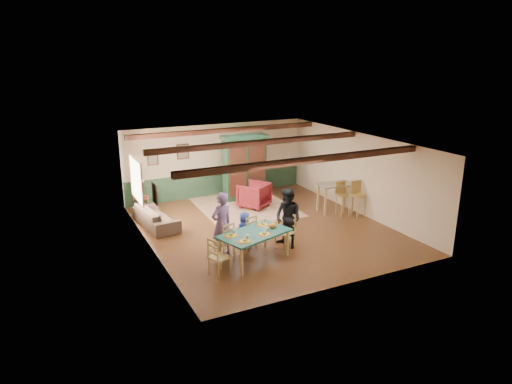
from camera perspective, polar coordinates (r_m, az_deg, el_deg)
name	(u,v)px	position (r m, az deg, el deg)	size (l,w,h in m)	color
floor	(265,229)	(14.06, 1.17, -4.59)	(8.00, 8.00, 0.00)	#472614
wall_back	(217,160)	(17.17, -4.94, 3.99)	(7.00, 0.02, 2.70)	beige
wall_left	(149,202)	(12.48, -13.23, -1.24)	(0.02, 8.00, 2.70)	beige
wall_right	(359,174)	(15.50, 12.79, 2.25)	(0.02, 8.00, 2.70)	beige
ceiling	(266,142)	(13.32, 1.24, 6.31)	(7.00, 8.00, 0.02)	beige
wainscot_back	(217,183)	(17.37, -4.84, 1.08)	(6.95, 0.03, 0.90)	#1F3926
ceiling_beam_front	(308,160)	(11.39, 6.56, 3.97)	(6.95, 0.16, 0.16)	black
ceiling_beam_mid	(260,143)	(13.69, 0.46, 6.21)	(6.95, 0.16, 0.16)	black
ceiling_beam_back	(226,130)	(16.03, -3.74, 7.70)	(6.95, 0.16, 0.16)	black
window_left	(136,180)	(14.04, -14.78, 1.47)	(0.06, 1.60, 1.30)	white
picture_left_wall	(155,193)	(11.81, -12.55, -0.18)	(0.04, 0.42, 0.52)	gray
picture_back_a	(183,152)	(16.64, -9.13, 5.02)	(0.45, 0.04, 0.55)	gray
picture_back_b	(153,159)	(16.39, -12.78, 4.10)	(0.38, 0.04, 0.48)	gray
dining_table	(254,247)	(11.81, -0.20, -6.84)	(1.83, 1.01, 0.76)	#1D5C51
dining_chair_far_left	(224,239)	(12.03, -4.02, -5.92)	(0.43, 0.45, 0.96)	tan
dining_chair_far_right	(247,231)	(12.52, -1.17, -4.95)	(0.43, 0.45, 0.96)	tan
dining_chair_end_left	(219,256)	(11.07, -4.60, -8.01)	(0.43, 0.45, 0.96)	tan
dining_chair_end_right	(285,231)	(12.55, 3.67, -4.93)	(0.43, 0.45, 0.96)	tan
person_man	(222,224)	(11.94, -4.31, -4.07)	(0.64, 0.42, 1.75)	#7C5A9B
person_woman	(288,218)	(12.49, 4.01, -3.30)	(0.81, 0.63, 1.67)	black
person_child	(245,230)	(12.57, -1.42, -4.73)	(0.50, 0.32, 1.02)	#2940A7
cat	(273,225)	(11.93, 2.08, -4.16)	(0.37, 0.14, 0.18)	orange
place_setting_near_left	(245,239)	(11.12, -1.37, -5.95)	(0.41, 0.30, 0.11)	yellow
place_setting_near_center	(264,232)	(11.54, 1.04, -5.08)	(0.41, 0.30, 0.11)	yellow
place_setting_far_left	(231,234)	(11.47, -3.10, -5.25)	(0.41, 0.30, 0.11)	yellow
place_setting_far_right	(263,223)	(12.18, 0.87, -3.90)	(0.41, 0.30, 0.11)	yellow
area_rug	(245,207)	(16.03, -1.40, -1.86)	(3.07, 3.64, 0.01)	beige
armoire	(244,167)	(16.72, -1.46, 3.10)	(1.67, 0.67, 2.36)	black
armchair	(254,195)	(15.90, -0.26, -0.39)	(0.93, 0.96, 0.87)	#4B0F17
sofa	(156,217)	(14.49, -12.40, -3.05)	(2.08, 0.81, 0.61)	#3E2F27
end_table	(141,205)	(15.68, -14.14, -1.65)	(0.50, 0.50, 0.61)	black
table_lamp	(140,189)	(15.52, -14.29, 0.40)	(0.31, 0.31, 0.56)	#D0BC86
counter_table	(335,198)	(15.64, 9.88, -0.71)	(1.18, 0.69, 0.98)	tan
bar_stool_left	(343,199)	(15.26, 10.82, -0.91)	(0.40, 0.44, 1.13)	#AC8A43
bar_stool_right	(359,200)	(15.26, 12.72, -0.92)	(0.42, 0.46, 1.18)	#AC8A43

